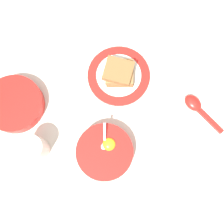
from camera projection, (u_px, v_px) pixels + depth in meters
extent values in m
plane|color=beige|center=(102.00, 126.00, 0.85)|extent=(3.00, 3.00, 0.00)
cylinder|color=red|center=(105.00, 152.00, 0.81)|extent=(0.17, 0.17, 0.05)
cylinder|color=white|center=(105.00, 152.00, 0.80)|extent=(0.14, 0.14, 0.02)
ellipsoid|color=yellow|center=(109.00, 144.00, 0.79)|extent=(0.04, 0.04, 0.02)
cylinder|color=black|center=(110.00, 152.00, 0.79)|extent=(0.03, 0.03, 0.00)
ellipsoid|color=silver|center=(105.00, 146.00, 0.79)|extent=(0.03, 0.02, 0.01)
cube|color=silver|center=(105.00, 132.00, 0.78)|extent=(0.04, 0.04, 0.03)
cylinder|color=red|center=(119.00, 76.00, 0.88)|extent=(0.21, 0.21, 0.01)
cylinder|color=white|center=(119.00, 75.00, 0.87)|extent=(0.15, 0.15, 0.00)
cube|color=brown|center=(120.00, 75.00, 0.86)|extent=(0.12, 0.12, 0.02)
cube|color=#9E7042|center=(120.00, 72.00, 0.85)|extent=(0.12, 0.12, 0.02)
cube|color=brown|center=(118.00, 71.00, 0.83)|extent=(0.11, 0.11, 0.02)
ellipsoid|color=red|center=(193.00, 103.00, 0.85)|extent=(0.05, 0.07, 0.03)
cube|color=red|center=(210.00, 120.00, 0.85)|extent=(0.03, 0.11, 0.01)
cylinder|color=red|center=(15.00, 104.00, 0.84)|extent=(0.19, 0.19, 0.04)
cylinder|color=white|center=(13.00, 103.00, 0.83)|extent=(0.15, 0.15, 0.01)
cylinder|color=silver|center=(34.00, 149.00, 0.79)|extent=(0.08, 0.08, 0.09)
cylinder|color=#472B16|center=(30.00, 148.00, 0.75)|extent=(0.06, 0.06, 0.01)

